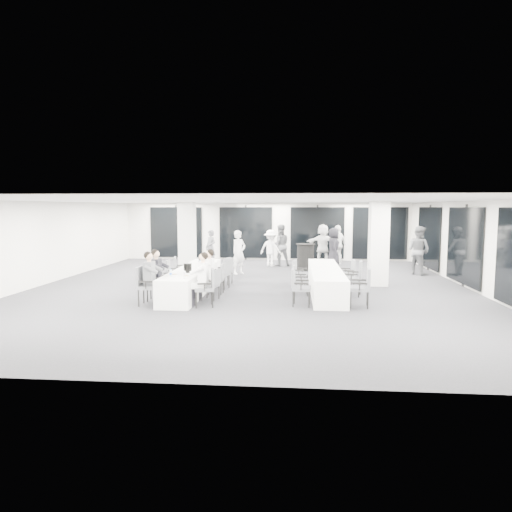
{
  "coord_description": "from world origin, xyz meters",
  "views": [
    {
      "loc": [
        1.45,
        -14.39,
        2.61
      ],
      "look_at": [
        0.22,
        -0.2,
        1.07
      ],
      "focal_mm": 32.0,
      "sensor_mm": 36.0,
      "label": 1
    }
  ],
  "objects_px": {
    "standing_guest_d": "(338,242)",
    "ice_bucket_far": "(202,260)",
    "banquet_table_side": "(325,280)",
    "chair_main_left_near": "(145,283)",
    "standing_guest_f": "(323,241)",
    "chair_main_left_mid": "(164,277)",
    "chair_main_right_near": "(207,285)",
    "chair_main_right_mid": "(218,277)",
    "chair_side_left_mid": "(298,278)",
    "standing_guest_e": "(334,244)",
    "standing_guest_b": "(280,243)",
    "chair_main_left_second": "(153,282)",
    "chair_main_right_far": "(227,269)",
    "standing_guest_a": "(239,249)",
    "chair_main_left_far": "(179,268)",
    "chair_main_right_second": "(213,282)",
    "chair_side_right_near": "(363,285)",
    "chair_side_right_mid": "(355,276)",
    "chair_side_left_near": "(298,285)",
    "banquet_table_main": "(193,280)",
    "chair_side_left_far": "(298,271)",
    "standing_guest_c": "(271,246)",
    "standing_guest_h": "(419,247)",
    "chair_main_right_fourth": "(223,271)",
    "standing_guest_g": "(211,245)",
    "chair_main_left_fourth": "(172,272)",
    "ice_bucket_near": "(188,268)",
    "cocktail_table": "(305,257)"
  },
  "relations": [
    {
      "from": "standing_guest_d",
      "to": "ice_bucket_far",
      "type": "relative_size",
      "value": 7.81
    },
    {
      "from": "banquet_table_side",
      "to": "chair_main_left_near",
      "type": "bearing_deg",
      "value": -155.65
    },
    {
      "from": "banquet_table_side",
      "to": "standing_guest_f",
      "type": "distance_m",
      "value": 7.61
    },
    {
      "from": "chair_main_left_mid",
      "to": "chair_main_right_near",
      "type": "xyz_separation_m",
      "value": [
        1.66,
        -1.67,
        0.06
      ]
    },
    {
      "from": "chair_main_right_mid",
      "to": "chair_side_left_mid",
      "type": "xyz_separation_m",
      "value": [
        2.4,
        0.02,
        -0.01
      ]
    },
    {
      "from": "banquet_table_side",
      "to": "standing_guest_e",
      "type": "distance_m",
      "value": 6.46
    },
    {
      "from": "ice_bucket_far",
      "to": "standing_guest_b",
      "type": "bearing_deg",
      "value": 66.36
    },
    {
      "from": "chair_main_left_second",
      "to": "standing_guest_b",
      "type": "bearing_deg",
      "value": 152.36
    },
    {
      "from": "chair_main_right_far",
      "to": "standing_guest_a",
      "type": "bearing_deg",
      "value": 12.27
    },
    {
      "from": "chair_main_left_second",
      "to": "chair_main_left_far",
      "type": "xyz_separation_m",
      "value": [
        0.0,
        2.86,
        -0.01
      ]
    },
    {
      "from": "chair_main_right_second",
      "to": "chair_side_right_near",
      "type": "bearing_deg",
      "value": -85.37
    },
    {
      "from": "chair_main_left_far",
      "to": "chair_side_right_mid",
      "type": "distance_m",
      "value": 5.97
    },
    {
      "from": "chair_side_left_near",
      "to": "chair_main_right_mid",
      "type": "bearing_deg",
      "value": -116.7
    },
    {
      "from": "banquet_table_main",
      "to": "standing_guest_a",
      "type": "xyz_separation_m",
      "value": [
        0.93,
        3.97,
        0.59
      ]
    },
    {
      "from": "chair_main_right_second",
      "to": "standing_guest_a",
      "type": "height_order",
      "value": "standing_guest_a"
    },
    {
      "from": "chair_side_left_far",
      "to": "standing_guest_c",
      "type": "xyz_separation_m",
      "value": [
        -1.18,
        5.17,
        0.4
      ]
    },
    {
      "from": "standing_guest_f",
      "to": "chair_side_left_near",
      "type": "bearing_deg",
      "value": 100.5
    },
    {
      "from": "banquet_table_side",
      "to": "standing_guest_h",
      "type": "distance_m",
      "value": 5.67
    },
    {
      "from": "chair_main_right_fourth",
      "to": "standing_guest_b",
      "type": "relative_size",
      "value": 0.48
    },
    {
      "from": "standing_guest_g",
      "to": "standing_guest_h",
      "type": "distance_m",
      "value": 8.88
    },
    {
      "from": "chair_main_right_mid",
      "to": "standing_guest_b",
      "type": "relative_size",
      "value": 0.44
    },
    {
      "from": "banquet_table_main",
      "to": "chair_side_right_near",
      "type": "distance_m",
      "value": 5.17
    },
    {
      "from": "chair_side_right_near",
      "to": "standing_guest_e",
      "type": "bearing_deg",
      "value": 7.03
    },
    {
      "from": "chair_main_left_fourth",
      "to": "chair_side_left_far",
      "type": "bearing_deg",
      "value": 95.4
    },
    {
      "from": "chair_main_left_second",
      "to": "chair_main_right_mid",
      "type": "bearing_deg",
      "value": 118.85
    },
    {
      "from": "chair_main_right_near",
      "to": "standing_guest_h",
      "type": "height_order",
      "value": "standing_guest_h"
    },
    {
      "from": "standing_guest_e",
      "to": "chair_main_right_mid",
      "type": "bearing_deg",
      "value": 148.59
    },
    {
      "from": "standing_guest_b",
      "to": "ice_bucket_far",
      "type": "height_order",
      "value": "standing_guest_b"
    },
    {
      "from": "chair_main_right_fourth",
      "to": "standing_guest_a",
      "type": "height_order",
      "value": "standing_guest_a"
    },
    {
      "from": "standing_guest_c",
      "to": "chair_main_right_second",
      "type": "bearing_deg",
      "value": 104.34
    },
    {
      "from": "chair_main_right_far",
      "to": "chair_side_right_mid",
      "type": "relative_size",
      "value": 0.85
    },
    {
      "from": "chair_main_left_second",
      "to": "standing_guest_f",
      "type": "relative_size",
      "value": 0.46
    },
    {
      "from": "chair_main_right_near",
      "to": "standing_guest_f",
      "type": "xyz_separation_m",
      "value": [
        3.58,
        9.82,
        0.46
      ]
    },
    {
      "from": "banquet_table_side",
      "to": "standing_guest_h",
      "type": "bearing_deg",
      "value": 47.14
    },
    {
      "from": "chair_main_right_far",
      "to": "ice_bucket_near",
      "type": "relative_size",
      "value": 3.39
    },
    {
      "from": "standing_guest_c",
      "to": "chair_main_right_near",
      "type": "bearing_deg",
      "value": 105.32
    },
    {
      "from": "cocktail_table",
      "to": "standing_guest_f",
      "type": "relative_size",
      "value": 0.53
    },
    {
      "from": "standing_guest_e",
      "to": "ice_bucket_far",
      "type": "bearing_deg",
      "value": 138.54
    },
    {
      "from": "banquet_table_main",
      "to": "cocktail_table",
      "type": "xyz_separation_m",
      "value": [
        3.55,
        5.23,
        0.18
      ]
    },
    {
      "from": "standing_guest_a",
      "to": "standing_guest_c",
      "type": "xyz_separation_m",
      "value": [
        1.11,
        2.47,
        -0.06
      ]
    },
    {
      "from": "chair_main_left_far",
      "to": "chair_side_left_far",
      "type": "distance_m",
      "value": 4.07
    },
    {
      "from": "standing_guest_e",
      "to": "ice_bucket_near",
      "type": "bearing_deg",
      "value": 146.81
    },
    {
      "from": "standing_guest_e",
      "to": "standing_guest_f",
      "type": "height_order",
      "value": "standing_guest_f"
    },
    {
      "from": "banquet_table_side",
      "to": "standing_guest_f",
      "type": "xyz_separation_m",
      "value": [
        0.36,
        7.58,
        0.65
      ]
    },
    {
      "from": "chair_main_right_second",
      "to": "standing_guest_h",
      "type": "bearing_deg",
      "value": -39.29
    },
    {
      "from": "banquet_table_main",
      "to": "standing_guest_e",
      "type": "distance_m",
      "value": 8.27
    },
    {
      "from": "chair_main_left_second",
      "to": "chair_side_right_near",
      "type": "distance_m",
      "value": 5.74
    },
    {
      "from": "standing_guest_f",
      "to": "ice_bucket_far",
      "type": "relative_size",
      "value": 7.91
    },
    {
      "from": "chair_main_left_mid",
      "to": "ice_bucket_far",
      "type": "distance_m",
      "value": 1.65
    },
    {
      "from": "banquet_table_side",
      "to": "cocktail_table",
      "type": "height_order",
      "value": "cocktail_table"
    }
  ]
}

